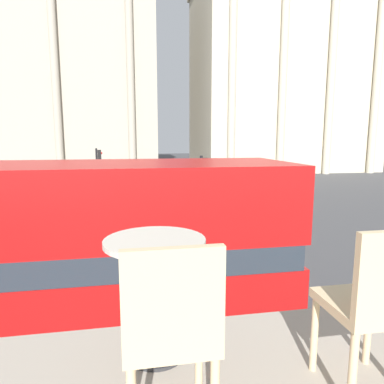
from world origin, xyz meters
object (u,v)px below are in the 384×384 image
object	(u,v)px
pedestrian_olive	(205,173)
plaza_building_right	(279,79)
traffic_light_mid	(98,170)
cafe_dining_table	(155,271)
pedestrian_blue	(224,171)
cafe_chair_0	(171,329)
plaza_building_left	(32,74)
car_black	(71,181)
cafe_chair_1	(375,302)
pedestrian_yellow	(8,184)
pedestrian_red	(236,188)
traffic_light_near	(203,188)

from	to	relation	value
pedestrian_olive	plaza_building_right	bearing A→B (deg)	-62.03
plaza_building_right	traffic_light_mid	size ratio (longest dim) A/B	6.64
cafe_dining_table	pedestrian_blue	distance (m)	35.64
cafe_chair_0	pedestrian_blue	bearing A→B (deg)	76.20
cafe_dining_table	cafe_chair_0	bearing A→B (deg)	-88.01
plaza_building_left	car_black	world-z (taller)	plaza_building_left
cafe_chair_1	pedestrian_yellow	distance (m)	28.76
pedestrian_yellow	cafe_chair_0	bearing A→B (deg)	-94.63
pedestrian_yellow	cafe_dining_table	bearing A→B (deg)	-94.25
pedestrian_red	traffic_light_mid	bearing A→B (deg)	100.41
plaza_building_right	traffic_light_near	distance (m)	40.23
cafe_chair_1	plaza_building_right	bearing A→B (deg)	72.57
cafe_dining_table	car_black	bearing A→B (deg)	100.32
pedestrian_red	pedestrian_blue	bearing A→B (deg)	-9.53
plaza_building_left	traffic_light_mid	size ratio (longest dim) A/B	8.45
traffic_light_mid	car_black	xyz separation A→B (m)	(-3.32, 9.99, -1.82)
cafe_dining_table	traffic_light_near	distance (m)	11.98
pedestrian_olive	cafe_dining_table	bearing A→B (deg)	151.09
cafe_chair_1	car_black	distance (m)	31.37
plaza_building_right	traffic_light_mid	distance (m)	36.29
traffic_light_near	pedestrian_yellow	size ratio (longest dim) A/B	2.24
cafe_dining_table	cafe_chair_1	bearing A→B (deg)	-27.83
cafe_chair_0	pedestrian_yellow	bearing A→B (deg)	111.57
pedestrian_blue	pedestrian_yellow	bearing A→B (deg)	-59.74
cafe_dining_table	cafe_chair_1	size ratio (longest dim) A/B	0.80
cafe_dining_table	pedestrian_olive	xyz separation A→B (m)	(7.46, 32.62, -2.73)
plaza_building_left	traffic_light_mid	xyz separation A→B (m)	(10.57, -28.43, -10.46)
traffic_light_near	pedestrian_red	size ratio (longest dim) A/B	2.25
cafe_chair_0	traffic_light_mid	world-z (taller)	cafe_chair_0
plaza_building_right	pedestrian_olive	world-z (taller)	plaza_building_right
plaza_building_left	traffic_light_mid	world-z (taller)	plaza_building_left
traffic_light_near	pedestrian_olive	size ratio (longest dim) A/B	2.26
traffic_light_mid	pedestrian_olive	distance (m)	15.93
traffic_light_mid	pedestrian_red	xyz separation A→B (m)	(9.36, 1.37, -1.56)
cafe_chair_0	car_black	size ratio (longest dim) A/B	0.22
traffic_light_near	plaza_building_right	bearing A→B (deg)	61.75
cafe_chair_0	traffic_light_mid	bearing A→B (deg)	97.96
cafe_chair_1	traffic_light_mid	size ratio (longest dim) A/B	0.24
pedestrian_blue	plaza_building_left	bearing A→B (deg)	-114.74
pedestrian_olive	pedestrian_red	bearing A→B (deg)	162.75
cafe_chair_0	plaza_building_right	xyz separation A→B (m)	(21.13, 46.46, 9.15)
cafe_dining_table	car_black	world-z (taller)	cafe_dining_table
car_black	pedestrian_red	xyz separation A→B (m)	(12.68, -8.63, 0.26)
plaza_building_left	pedestrian_yellow	bearing A→B (deg)	-81.77
traffic_light_mid	pedestrian_blue	bearing A→B (deg)	49.72
cafe_chair_1	pedestrian_blue	bearing A→B (deg)	81.76
plaza_building_right	car_black	distance (m)	33.27
pedestrian_olive	cafe_chair_1	bearing A→B (deg)	153.01
pedestrian_yellow	cafe_chair_1	bearing A→B (deg)	-92.66
plaza_building_left	car_black	size ratio (longest dim) A/B	7.77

